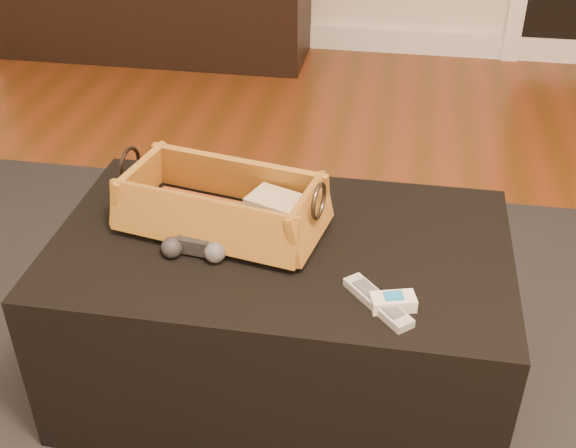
% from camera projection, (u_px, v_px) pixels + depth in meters
% --- Properties ---
extents(baseboard, '(5.00, 0.04, 0.12)m').
position_uv_depth(baseboard, '(343.00, 38.00, 3.78)').
color(baseboard, white).
rests_on(baseboard, floor).
extents(area_rug, '(2.60, 2.00, 0.01)m').
position_uv_depth(area_rug, '(278.00, 394.00, 1.77)').
color(area_rug, black).
rests_on(area_rug, floor).
extents(ottoman, '(1.00, 0.60, 0.42)m').
position_uv_depth(ottoman, '(281.00, 314.00, 1.70)').
color(ottoman, black).
rests_on(ottoman, area_rug).
extents(tv_remote, '(0.24, 0.07, 0.02)m').
position_uv_depth(tv_remote, '(210.00, 218.00, 1.60)').
color(tv_remote, black).
rests_on(tv_remote, wicker_basket).
extents(cloth_bundle, '(0.15, 0.12, 0.07)m').
position_uv_depth(cloth_bundle, '(278.00, 211.00, 1.59)').
color(cloth_bundle, tan).
rests_on(cloth_bundle, wicker_basket).
extents(wicker_basket, '(0.49, 0.32, 0.16)m').
position_uv_depth(wicker_basket, '(222.00, 207.00, 1.60)').
color(wicker_basket, brown).
rests_on(wicker_basket, ottoman).
extents(game_controller, '(0.14, 0.08, 0.05)m').
position_uv_depth(game_controller, '(195.00, 247.00, 1.52)').
color(game_controller, black).
rests_on(game_controller, ottoman).
extents(silver_remote, '(0.15, 0.16, 0.02)m').
position_uv_depth(silver_remote, '(378.00, 302.00, 1.39)').
color(silver_remote, '#ADB1B5').
rests_on(silver_remote, ottoman).
extents(cream_gadget, '(0.09, 0.06, 0.03)m').
position_uv_depth(cream_gadget, '(393.00, 302.00, 1.38)').
color(cream_gadget, beige).
rests_on(cream_gadget, ottoman).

